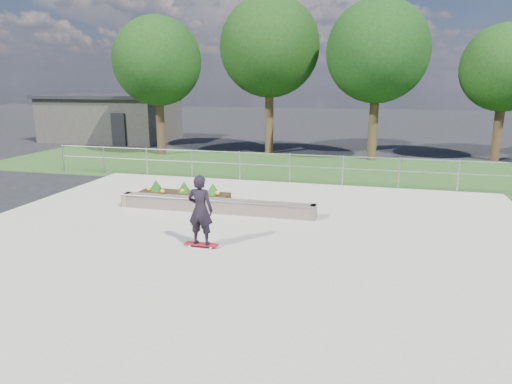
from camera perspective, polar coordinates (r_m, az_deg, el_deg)
ground at (r=10.60m, az=-3.08°, el=-7.58°), size 120.00×120.00×0.00m
grass_verge at (r=20.99m, az=5.90°, el=3.05°), size 30.00×8.00×0.02m
concrete_slab at (r=10.59m, az=-3.08°, el=-7.43°), size 15.00×15.00×0.06m
fence at (r=17.46m, az=4.25°, el=3.47°), size 20.06×0.06×1.20m
building at (r=32.34m, az=-17.63°, el=8.86°), size 8.40×5.40×3.00m
tree_far_left at (r=24.99m, az=-12.24°, el=15.66°), size 4.55×4.55×7.15m
tree_mid_left at (r=25.10m, az=1.73°, el=17.66°), size 5.25×5.25×8.25m
tree_mid_right at (r=23.47m, az=14.96°, el=16.59°), size 4.90×4.90×7.70m
tree_far_right at (r=25.65m, az=28.73°, el=13.44°), size 4.20×4.20×6.60m
grind_ledge at (r=13.57m, az=-5.13°, el=-1.68°), size 6.00×0.44×0.43m
planter_bed at (r=14.94m, az=-9.26°, el=-0.46°), size 3.00×1.20×0.61m
skateboarder at (r=10.56m, az=-6.97°, el=-2.28°), size 0.80×0.41×1.73m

